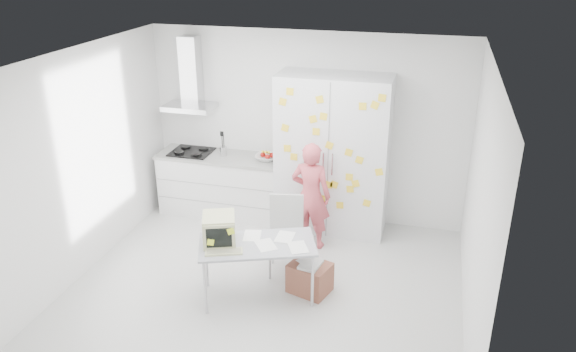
% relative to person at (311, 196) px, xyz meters
% --- Properties ---
extents(floor, '(4.50, 4.00, 0.02)m').
position_rel_person_xyz_m(floor, '(-0.28, -1.10, -0.74)').
color(floor, silver).
rests_on(floor, ground).
extents(walls, '(4.52, 4.01, 2.70)m').
position_rel_person_xyz_m(walls, '(-0.28, -0.38, 0.62)').
color(walls, white).
rests_on(walls, ground).
extents(ceiling, '(4.50, 4.00, 0.02)m').
position_rel_person_xyz_m(ceiling, '(-0.28, -1.10, 1.97)').
color(ceiling, white).
rests_on(ceiling, walls).
extents(counter_run, '(1.84, 0.63, 1.28)m').
position_rel_person_xyz_m(counter_run, '(-1.48, 0.60, -0.26)').
color(counter_run, white).
rests_on(counter_run, ground).
extents(range_hood, '(0.70, 0.48, 1.01)m').
position_rel_person_xyz_m(range_hood, '(-1.93, 0.74, 1.23)').
color(range_hood, silver).
rests_on(range_hood, walls).
extents(tall_cabinet, '(1.50, 0.68, 2.20)m').
position_rel_person_xyz_m(tall_cabinet, '(0.17, 0.57, 0.37)').
color(tall_cabinet, silver).
rests_on(tall_cabinet, ground).
extents(person, '(0.56, 0.39, 1.46)m').
position_rel_person_xyz_m(person, '(0.00, 0.00, 0.00)').
color(person, '#D1515B').
rests_on(person, ground).
extents(desk, '(1.43, 1.06, 1.02)m').
position_rel_person_xyz_m(desk, '(-0.57, -1.36, 0.05)').
color(desk, '#A5A8B0').
rests_on(desk, ground).
extents(chair, '(0.51, 0.51, 0.96)m').
position_rel_person_xyz_m(chair, '(-0.16, -0.65, -0.18)').
color(chair, '#B5B5B3').
rests_on(chair, ground).
extents(cardboard_box, '(0.54, 0.48, 0.39)m').
position_rel_person_xyz_m(cardboard_box, '(0.24, -1.05, -0.54)').
color(cardboard_box, brown).
rests_on(cardboard_box, ground).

